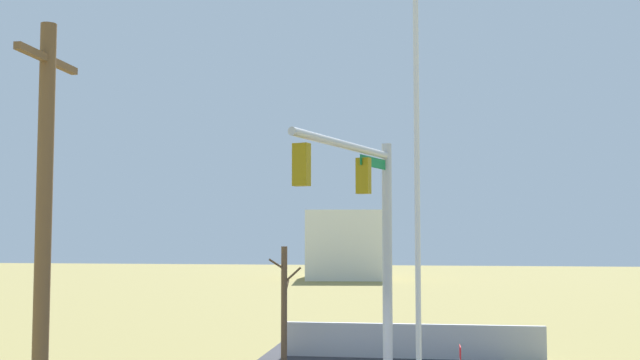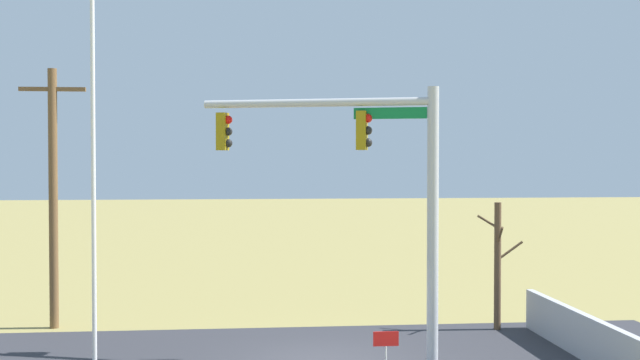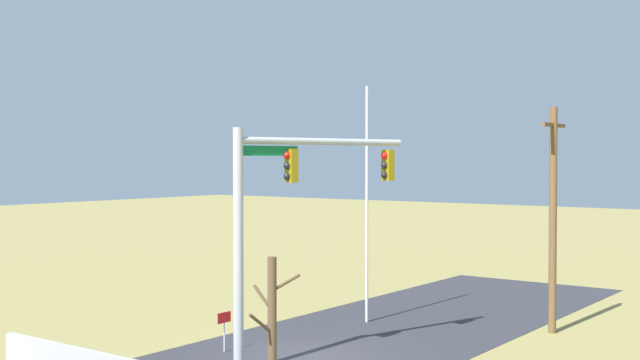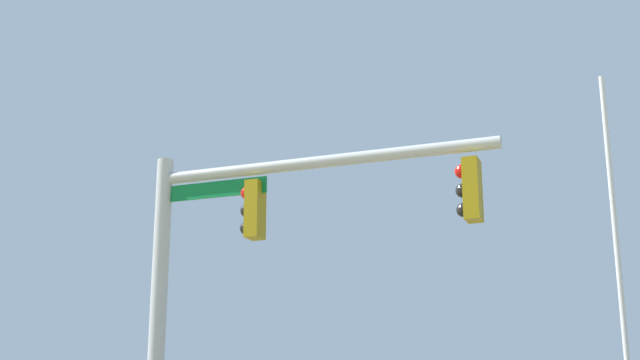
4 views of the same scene
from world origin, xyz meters
name	(u,v)px [view 2 (image 2 of 4)]	position (x,y,z in m)	size (l,w,h in m)	color
retaining_fence	(594,342)	(6.40, -1.04, 0.57)	(0.20, 8.61, 1.14)	#A8A8AD
signal_mast	(372,173)	(1.17, 0.04, 4.63)	(5.71, 2.01, 6.72)	#B2B5BA
flagpole	(94,192)	(-5.28, -1.38, 4.24)	(0.10, 0.10, 8.48)	silver
utility_pole	(53,193)	(-7.51, 4.63, 3.97)	(1.90, 0.26, 7.61)	brown
bare_tree	(498,264)	(5.38, 3.10, 1.92)	(1.27, 1.02, 3.71)	brown
open_sign	(386,346)	(1.09, -2.37, 0.91)	(0.56, 0.04, 1.22)	silver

